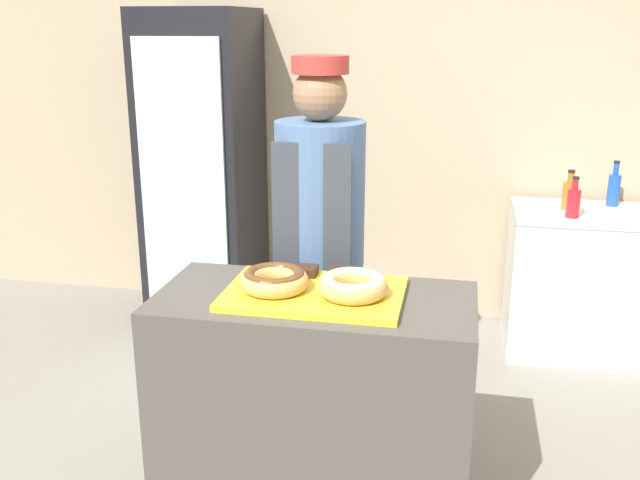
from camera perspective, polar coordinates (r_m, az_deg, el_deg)
name	(u,v)px	position (r m, az deg, el deg)	size (l,w,h in m)	color
wall_back	(386,102)	(4.48, 5.30, 10.91)	(8.00, 0.06, 2.70)	tan
display_counter	(315,408)	(2.72, -0.43, -13.33)	(1.13, 0.55, 0.89)	#4C4742
serving_tray	(314,294)	(2.52, -0.46, -4.31)	(0.63, 0.42, 0.02)	yellow
donut_chocolate_glaze	(274,279)	(2.51, -3.69, -3.14)	(0.24, 0.24, 0.07)	tan
donut_light_glaze	(353,285)	(2.46, 2.64, -3.59)	(0.24, 0.24, 0.07)	tan
brownie_back_left	(306,271)	(2.66, -1.15, -2.48)	(0.08, 0.08, 0.03)	#382111
brownie_back_right	(340,273)	(2.64, 1.62, -2.66)	(0.08, 0.08, 0.03)	#382111
baker_person	(320,247)	(3.06, -0.02, -0.60)	(0.38, 0.38, 1.69)	#4C4C51
beverage_fridge	(204,172)	(4.40, -9.28, 5.41)	(0.61, 0.68, 1.90)	black
chest_freezer	(590,281)	(4.34, 20.80, -3.10)	(0.90, 0.61, 0.81)	white
bottle_amber	(569,194)	(4.23, 19.31, 3.48)	(0.08, 0.08, 0.22)	#99661E
bottle_red	(573,202)	(4.05, 19.61, 2.90)	(0.07, 0.07, 0.22)	red
bottle_blue	(614,188)	(4.40, 22.44, 3.83)	(0.07, 0.07, 0.26)	#1E4CB2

